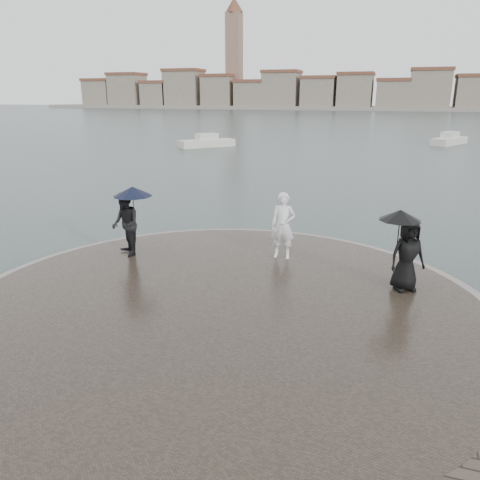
% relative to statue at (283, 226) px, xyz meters
% --- Properties ---
extents(ground, '(400.00, 400.00, 0.00)m').
position_rel_statue_xyz_m(ground, '(-0.59, -6.90, -1.32)').
color(ground, '#2B3835').
rests_on(ground, ground).
extents(kerb_ring, '(12.50, 12.50, 0.32)m').
position_rel_statue_xyz_m(kerb_ring, '(-0.59, -3.40, -1.16)').
color(kerb_ring, gray).
rests_on(kerb_ring, ground).
extents(quay_tip, '(11.90, 11.90, 0.36)m').
position_rel_statue_xyz_m(quay_tip, '(-0.59, -3.40, -1.14)').
color(quay_tip, '#2D261E').
rests_on(quay_tip, ground).
extents(statue, '(0.72, 0.49, 1.91)m').
position_rel_statue_xyz_m(statue, '(0.00, 0.00, 0.00)').
color(statue, white).
rests_on(statue, quay_tip).
extents(visitor_left, '(1.39, 1.24, 2.04)m').
position_rel_statue_xyz_m(visitor_left, '(-4.35, -1.20, 0.20)').
color(visitor_left, black).
rests_on(visitor_left, quay_tip).
extents(visitor_right, '(1.25, 1.05, 1.95)m').
position_rel_statue_xyz_m(visitor_right, '(3.30, -1.32, 0.14)').
color(visitor_right, black).
rests_on(visitor_right, quay_tip).
extents(far_skyline, '(260.00, 20.00, 37.00)m').
position_rel_statue_xyz_m(far_skyline, '(-6.88, 153.80, 4.29)').
color(far_skyline, gray).
rests_on(far_skyline, ground).
extents(boats, '(40.29, 15.54, 1.50)m').
position_rel_statue_xyz_m(boats, '(4.28, 35.06, -0.94)').
color(boats, beige).
rests_on(boats, ground).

